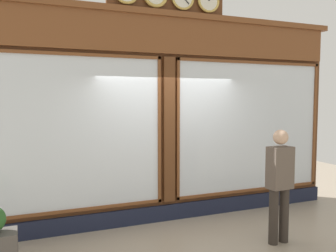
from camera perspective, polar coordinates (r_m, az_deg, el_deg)
name	(u,v)px	position (r m, az deg, el deg)	size (l,w,h in m)	color
shop_facade	(165,116)	(6.28, -0.43, 1.65)	(6.92, 0.42, 4.17)	#5B3319
pedestrian	(280,181)	(5.53, 17.44, -8.42)	(0.37, 0.24, 1.69)	#312A24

